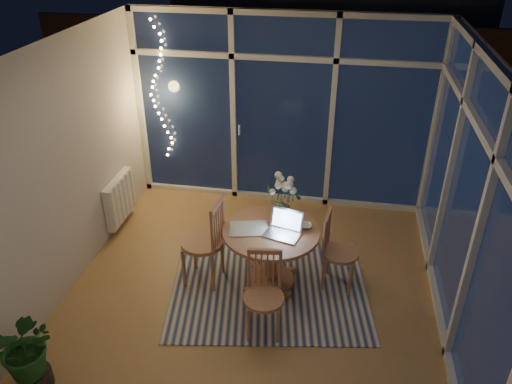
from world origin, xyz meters
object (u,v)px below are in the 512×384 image
chair_front (264,297)px  flower_vase (281,208)px  dining_table (271,257)px  chair_right (340,251)px  potted_plant (28,354)px  chair_left (202,240)px  laptop (282,225)px

chair_front → flower_vase: (0.02, 1.04, 0.36)m
flower_vase → dining_table: bearing=-102.4°
chair_right → potted_plant: chair_right is taller
chair_left → chair_right: 1.49m
chair_left → potted_plant: (-1.06, -1.66, -0.15)m
dining_table → potted_plant: 2.50m
chair_left → flower_vase: (0.81, 0.37, 0.28)m
chair_left → laptop: size_ratio=2.96×
dining_table → chair_front: (0.05, -0.75, 0.09)m
laptop → chair_front: bearing=-82.0°
chair_left → chair_right: chair_left is taller
chair_left → laptop: 0.92m
dining_table → chair_front: chair_front is taller
chair_front → flower_vase: flower_vase is taller
potted_plant → chair_front: bearing=28.1°
chair_front → laptop: size_ratio=2.50×
chair_right → flower_vase: 0.78m
dining_table → chair_left: chair_left is taller
dining_table → chair_left: (-0.74, -0.07, 0.18)m
chair_left → chair_front: bearing=54.0°
chair_front → flower_vase: 1.11m
chair_right → flower_vase: size_ratio=4.33×
chair_front → potted_plant: (-1.84, -0.98, -0.07)m
flower_vase → potted_plant: bearing=-132.6°
potted_plant → flower_vase: bearing=47.4°
chair_left → flower_vase: size_ratio=5.02×
dining_table → chair_left: size_ratio=0.98×
chair_front → potted_plant: chair_front is taller
flower_vase → chair_left: bearing=-155.4°
laptop → flower_vase: laptop is taller
chair_right → flower_vase: bearing=80.4°
laptop → dining_table: bearing=164.5°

